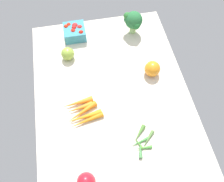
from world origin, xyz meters
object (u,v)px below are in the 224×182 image
broccoli_head (133,21)px  bell_pepper_orange (152,69)px  heirloom_tomato_green (68,54)px  berry_basket (75,32)px  carrot_bunch (82,112)px  bell_pepper_red (86,182)px  okra_pile (142,141)px

broccoli_head → bell_pepper_orange: bearing=-174.0°
heirloom_tomato_green → broccoli_head: size_ratio=0.51×
heirloom_tomato_green → broccoli_head: (12.03, -38.30, 5.17)cm
heirloom_tomato_green → berry_basket: 16.10cm
carrot_bunch → bell_pepper_orange: bell_pepper_orange is taller
bell_pepper_red → okra_pile: bearing=-63.8°
heirloom_tomato_green → okra_pile: bearing=-152.7°
broccoli_head → berry_basket: bearing=84.6°
bell_pepper_red → carrot_bunch: 32.06cm
bell_pepper_orange → okra_pile: bearing=158.0°
heirloom_tomato_green → carrot_bunch: (-34.31, -3.19, -2.10)cm
okra_pile → berry_basket: size_ratio=1.25×
bell_pepper_orange → okra_pile: bell_pepper_orange is taller
bell_pepper_red → berry_basket: 81.41cm
carrot_bunch → okra_pile: carrot_bunch is taller
heirloom_tomato_green → carrot_bunch: 34.52cm
carrot_bunch → broccoli_head: (46.34, -35.10, 7.27)cm
bell_pepper_red → okra_pile: 29.61cm
broccoli_head → heirloom_tomato_green: bearing=107.4°
berry_basket → heirloom_tomato_green: bearing=160.3°
okra_pile → broccoli_head: (65.19, -10.92, 7.82)cm
bell_pepper_orange → berry_basket: 49.17cm
okra_pile → carrot_bunch: bearing=52.1°
heirloom_tomato_green → bell_pepper_orange: 45.33cm
bell_pepper_red → carrot_bunch: (31.82, -2.16, -3.26)cm
heirloom_tomato_green → berry_basket: size_ratio=0.59×
okra_pile → bell_pepper_orange: bearing=-22.0°
bell_pepper_red → broccoli_head: broccoli_head is taller
heirloom_tomato_green → berry_basket: berry_basket is taller
heirloom_tomato_green → bell_pepper_orange: bell_pepper_orange is taller
bell_pepper_orange → okra_pile: (-34.86, 14.10, -3.22)cm
carrot_bunch → okra_pile: (-18.85, -24.18, -0.56)cm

